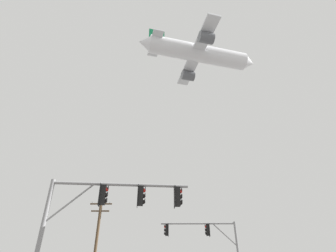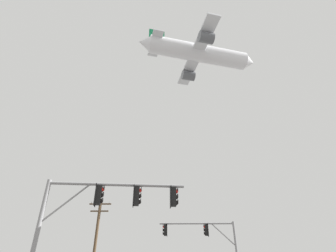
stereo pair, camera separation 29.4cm
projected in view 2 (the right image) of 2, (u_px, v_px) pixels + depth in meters
The scene contains 4 objects.
signal_pole_near at pixel (103, 207), 11.95m from camera, with size 6.61×0.91×5.62m.
signal_pole_far at pixel (207, 238), 21.44m from camera, with size 6.46×0.51×5.54m.
utility_pole at pixel (96, 240), 24.27m from camera, with size 2.20×0.28×8.24m.
airplane at pixel (199, 53), 57.42m from camera, with size 27.36×21.13×7.50m.
Camera 2 is at (0.27, -4.60, 1.75)m, focal length 27.34 mm.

